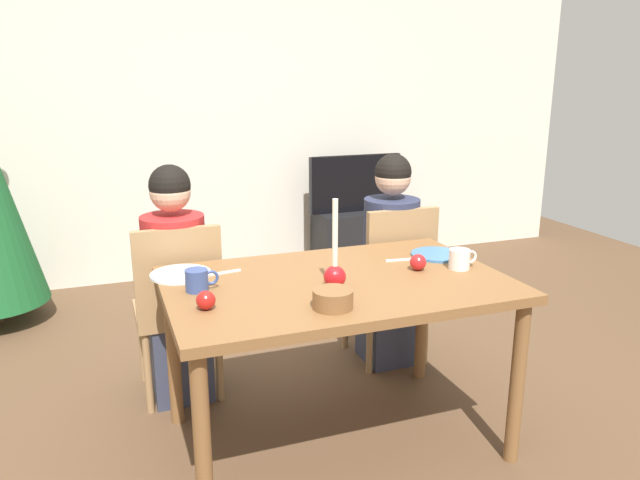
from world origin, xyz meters
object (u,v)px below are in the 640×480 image
(plate_left, at_px, (181,274))
(plate_right, at_px, (437,255))
(dining_table, at_px, (337,299))
(apple_near_candle, at_px, (206,300))
(tv_stand, at_px, (354,239))
(bowl_walnuts, at_px, (333,299))
(chair_right, at_px, (393,275))
(mug_left, at_px, (198,280))
(candle_centerpiece, at_px, (335,270))
(person_left_child, at_px, (176,288))
(chair_left, at_px, (178,302))
(person_right_child, at_px, (390,264))
(tv, at_px, (355,183))
(mug_right, at_px, (460,259))
(apple_by_left_plate, at_px, (418,262))

(plate_left, bearing_deg, plate_right, -5.91)
(dining_table, bearing_deg, apple_near_candle, -166.04)
(tv_stand, relative_size, bowl_walnuts, 4.31)
(dining_table, distance_m, plate_left, 0.67)
(chair_right, relative_size, mug_left, 6.79)
(tv_stand, xyz_separation_m, candle_centerpiece, (-1.12, -2.38, 0.58))
(person_left_child, distance_m, candle_centerpiece, 0.94)
(plate_right, distance_m, apple_near_candle, 1.17)
(chair_left, relative_size, person_right_child, 0.77)
(tv, bearing_deg, plate_left, -129.72)
(chair_left, distance_m, mug_right, 1.34)
(plate_left, bearing_deg, apple_near_candle, -85.48)
(mug_left, bearing_deg, bowl_walnuts, -39.31)
(person_right_child, relative_size, mug_left, 8.84)
(plate_right, bearing_deg, apple_near_candle, -165.17)
(dining_table, distance_m, mug_right, 0.58)
(person_right_child, xyz_separation_m, apple_by_left_plate, (-0.19, -0.64, 0.22))
(plate_left, distance_m, plate_right, 1.17)
(plate_right, bearing_deg, mug_left, -175.31)
(person_left_child, bearing_deg, candle_centerpiece, -53.36)
(dining_table, xyz_separation_m, chair_right, (0.57, 0.61, -0.15))
(candle_centerpiece, xyz_separation_m, plate_left, (-0.56, 0.36, -0.07))
(chair_right, bearing_deg, mug_left, -154.48)
(dining_table, relative_size, bowl_walnuts, 9.43)
(chair_right, xyz_separation_m, apple_by_left_plate, (-0.19, -0.61, 0.27))
(bowl_walnuts, bearing_deg, plate_left, 129.59)
(apple_near_candle, height_order, apple_by_left_plate, same)
(candle_centerpiece, bearing_deg, person_left_child, 126.64)
(chair_right, distance_m, person_right_child, 0.07)
(person_left_child, xyz_separation_m, person_right_child, (1.15, 0.00, 0.00))
(person_right_child, distance_m, bowl_walnuts, 1.18)
(plate_right, bearing_deg, apple_by_left_plate, -140.38)
(plate_right, relative_size, bowl_walnuts, 1.63)
(mug_right, height_order, apple_near_candle, mug_right)
(person_right_child, xyz_separation_m, bowl_walnuts, (-0.70, -0.93, 0.22))
(candle_centerpiece, xyz_separation_m, plate_right, (0.61, 0.24, -0.07))
(chair_left, bearing_deg, person_right_child, 1.61)
(mug_left, bearing_deg, apple_by_left_plate, -3.98)
(chair_left, distance_m, person_left_child, 0.07)
(person_left_child, relative_size, plate_right, 4.85)
(tv, height_order, apple_by_left_plate, tv)
(person_left_child, height_order, tv_stand, person_left_child)
(candle_centerpiece, bearing_deg, dining_table, 63.32)
(mug_right, relative_size, apple_near_candle, 1.89)
(chair_left, bearing_deg, bowl_walnuts, -63.20)
(mug_left, bearing_deg, candle_centerpiece, -16.24)
(chair_left, distance_m, chair_right, 1.15)
(tv, relative_size, candle_centerpiece, 2.19)
(chair_left, bearing_deg, candle_centerpiece, -52.09)
(person_left_child, bearing_deg, dining_table, -47.80)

